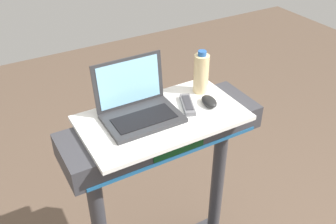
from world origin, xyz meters
The scene contains 5 objects.
desk_board centered at (0.00, 0.70, 1.11)m, with size 0.71×0.40×0.02m, color white.
laptop centered at (-0.09, 0.75, 1.17)m, with size 0.32×0.25×0.23m.
computer_mouse centered at (0.23, 0.68, 1.14)m, with size 0.06×0.10×0.03m, color black.
water_bottle centered at (0.26, 0.79, 1.22)m, with size 0.07×0.07×0.21m.
tv_remote centered at (0.13, 0.71, 1.13)m, with size 0.10×0.17×0.02m.
Camera 1 is at (-0.64, -0.48, 2.04)m, focal length 40.61 mm.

